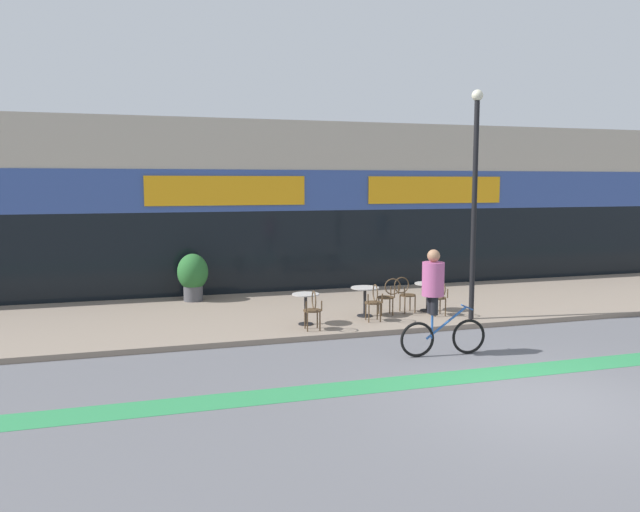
{
  "coord_description": "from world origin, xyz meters",
  "views": [
    {
      "loc": [
        -5.94,
        -7.91,
        3.35
      ],
      "look_at": [
        -1.48,
        6.82,
        1.53
      ],
      "focal_mm": 35.0,
      "sensor_mm": 36.0,
      "label": 1
    }
  ],
  "objects_px": {
    "cafe_chair_1_near": "(374,300)",
    "cafe_chair_2_side": "(405,292)",
    "bistro_table_2": "(428,291)",
    "cafe_chair_1_side": "(389,294)",
    "cafe_chair_0_near": "(313,307)",
    "cafe_chair_2_near": "(439,295)",
    "bistro_table_1": "(365,296)",
    "lamp_post": "(475,189)",
    "bistro_table_0": "(306,303)",
    "cyclist_1": "(436,296)",
    "planter_pot": "(193,275)"
  },
  "relations": [
    {
      "from": "cyclist_1",
      "to": "planter_pot",
      "type": "bearing_deg",
      "value": 125.76
    },
    {
      "from": "lamp_post",
      "to": "cyclist_1",
      "type": "distance_m",
      "value": 3.69
    },
    {
      "from": "bistro_table_2",
      "to": "planter_pot",
      "type": "xyz_separation_m",
      "value": [
        -5.54,
        3.11,
        0.21
      ]
    },
    {
      "from": "bistro_table_1",
      "to": "bistro_table_2",
      "type": "relative_size",
      "value": 1.0
    },
    {
      "from": "bistro_table_1",
      "to": "cafe_chair_2_side",
      "type": "relative_size",
      "value": 0.79
    },
    {
      "from": "cafe_chair_1_side",
      "to": "cyclist_1",
      "type": "xyz_separation_m",
      "value": [
        -0.42,
        -3.26,
        0.55
      ]
    },
    {
      "from": "cafe_chair_0_near",
      "to": "bistro_table_1",
      "type": "bearing_deg",
      "value": -51.85
    },
    {
      "from": "bistro_table_2",
      "to": "cyclist_1",
      "type": "height_order",
      "value": "cyclist_1"
    },
    {
      "from": "lamp_post",
      "to": "bistro_table_1",
      "type": "bearing_deg",
      "value": 156.45
    },
    {
      "from": "lamp_post",
      "to": "bistro_table_0",
      "type": "bearing_deg",
      "value": 171.73
    },
    {
      "from": "cafe_chair_0_near",
      "to": "lamp_post",
      "type": "height_order",
      "value": "lamp_post"
    },
    {
      "from": "cafe_chair_0_near",
      "to": "cafe_chair_1_near",
      "type": "distance_m",
      "value": 1.67
    },
    {
      "from": "bistro_table_1",
      "to": "cafe_chair_1_side",
      "type": "xyz_separation_m",
      "value": [
        0.62,
        -0.01,
        0.01
      ]
    },
    {
      "from": "cafe_chair_2_near",
      "to": "planter_pot",
      "type": "bearing_deg",
      "value": 55.91
    },
    {
      "from": "bistro_table_0",
      "to": "cafe_chair_1_near",
      "type": "height_order",
      "value": "cafe_chair_1_near"
    },
    {
      "from": "bistro_table_0",
      "to": "cafe_chair_1_side",
      "type": "relative_size",
      "value": 0.79
    },
    {
      "from": "bistro_table_0",
      "to": "cafe_chair_2_near",
      "type": "bearing_deg",
      "value": -1.03
    },
    {
      "from": "cafe_chair_2_side",
      "to": "cafe_chair_0_near",
      "type": "bearing_deg",
      "value": -157.66
    },
    {
      "from": "cafe_chair_1_side",
      "to": "cafe_chair_2_near",
      "type": "distance_m",
      "value": 1.22
    },
    {
      "from": "bistro_table_0",
      "to": "cyclist_1",
      "type": "height_order",
      "value": "cyclist_1"
    },
    {
      "from": "planter_pot",
      "to": "lamp_post",
      "type": "height_order",
      "value": "lamp_post"
    },
    {
      "from": "cafe_chair_1_near",
      "to": "bistro_table_1",
      "type": "bearing_deg",
      "value": 5.74
    },
    {
      "from": "bistro_table_0",
      "to": "cyclist_1",
      "type": "distance_m",
      "value": 3.41
    },
    {
      "from": "bistro_table_2",
      "to": "cafe_chair_2_near",
      "type": "bearing_deg",
      "value": -89.99
    },
    {
      "from": "cafe_chair_1_near",
      "to": "cyclist_1",
      "type": "xyz_separation_m",
      "value": [
        0.21,
        -2.64,
        0.55
      ]
    },
    {
      "from": "bistro_table_2",
      "to": "cafe_chair_0_near",
      "type": "relative_size",
      "value": 0.79
    },
    {
      "from": "cafe_chair_1_near",
      "to": "planter_pot",
      "type": "height_order",
      "value": "planter_pot"
    },
    {
      "from": "bistro_table_1",
      "to": "cafe_chair_2_side",
      "type": "height_order",
      "value": "cafe_chair_2_side"
    },
    {
      "from": "bistro_table_2",
      "to": "cafe_chair_0_near",
      "type": "height_order",
      "value": "cafe_chair_0_near"
    },
    {
      "from": "bistro_table_1",
      "to": "cyclist_1",
      "type": "bearing_deg",
      "value": -86.41
    },
    {
      "from": "bistro_table_0",
      "to": "cafe_chair_0_near",
      "type": "xyz_separation_m",
      "value": [
        -0.01,
        -0.63,
        0.01
      ]
    },
    {
      "from": "cafe_chair_2_near",
      "to": "lamp_post",
      "type": "xyz_separation_m",
      "value": [
        0.58,
        -0.51,
        2.56
      ]
    },
    {
      "from": "cafe_chair_0_near",
      "to": "cafe_chair_2_near",
      "type": "bearing_deg",
      "value": -75.7
    },
    {
      "from": "bistro_table_0",
      "to": "bistro_table_1",
      "type": "xyz_separation_m",
      "value": [
        1.61,
        0.44,
        0.0
      ]
    },
    {
      "from": "cafe_chair_0_near",
      "to": "cafe_chair_2_near",
      "type": "height_order",
      "value": "same"
    },
    {
      "from": "bistro_table_2",
      "to": "cafe_chair_1_side",
      "type": "height_order",
      "value": "cafe_chair_1_side"
    },
    {
      "from": "bistro_table_1",
      "to": "cyclist_1",
      "type": "relative_size",
      "value": 0.34
    },
    {
      "from": "cafe_chair_1_near",
      "to": "cafe_chair_2_side",
      "type": "height_order",
      "value": "same"
    },
    {
      "from": "cafe_chair_0_near",
      "to": "planter_pot",
      "type": "height_order",
      "value": "planter_pot"
    },
    {
      "from": "cafe_chair_1_near",
      "to": "cafe_chair_1_side",
      "type": "bearing_deg",
      "value": -39.36
    },
    {
      "from": "bistro_table_2",
      "to": "cafe_chair_2_side",
      "type": "height_order",
      "value": "cafe_chair_2_side"
    },
    {
      "from": "cafe_chair_0_near",
      "to": "cafe_chair_2_side",
      "type": "distance_m",
      "value": 2.98
    },
    {
      "from": "cafe_chair_1_near",
      "to": "planter_pot",
      "type": "xyz_separation_m",
      "value": [
        -3.79,
        3.86,
        0.2
      ]
    },
    {
      "from": "cafe_chair_1_side",
      "to": "cyclist_1",
      "type": "height_order",
      "value": "cyclist_1"
    },
    {
      "from": "bistro_table_0",
      "to": "cafe_chair_2_side",
      "type": "distance_m",
      "value": 2.78
    },
    {
      "from": "planter_pot",
      "to": "cafe_chair_0_near",
      "type": "bearing_deg",
      "value": -63.12
    },
    {
      "from": "cafe_chair_1_near",
      "to": "cyclist_1",
      "type": "relative_size",
      "value": 0.43
    },
    {
      "from": "cafe_chair_1_side",
      "to": "cafe_chair_2_near",
      "type": "bearing_deg",
      "value": 164.87
    },
    {
      "from": "bistro_table_0",
      "to": "cyclist_1",
      "type": "xyz_separation_m",
      "value": [
        1.82,
        -2.83,
        0.57
      ]
    },
    {
      "from": "cafe_chair_1_side",
      "to": "lamp_post",
      "type": "relative_size",
      "value": 0.17
    }
  ]
}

